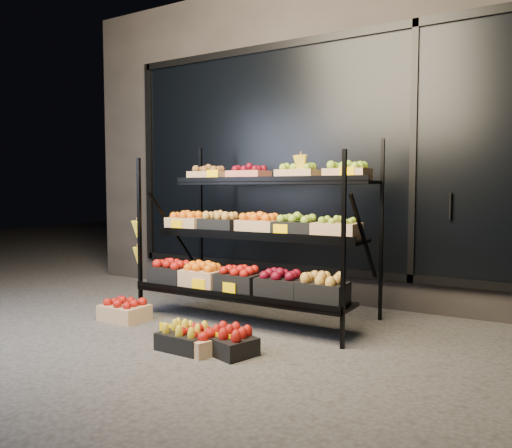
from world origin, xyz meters
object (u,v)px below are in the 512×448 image
Objects in this scene: display_rack at (253,235)px; floor_crate_midright at (199,340)px; floor_crate_left at (124,310)px; floor_crate_midleft at (185,338)px.

display_rack is 1.24m from floor_crate_midright.
floor_crate_midright is (0.14, -1.02, -0.70)m from display_rack.
display_rack reaches higher than floor_crate_left.
floor_crate_midright is (1.13, -0.36, -0.01)m from floor_crate_left.
floor_crate_midright is (0.11, 0.02, -0.01)m from floor_crate_midleft.
floor_crate_left is (-0.99, -0.66, -0.69)m from display_rack.
floor_crate_left is 1.18m from floor_crate_midright.
floor_crate_midleft is (0.02, -1.04, -0.70)m from display_rack.
floor_crate_midright is at bearing 11.86° from floor_crate_midleft.
floor_crate_midleft is 0.11m from floor_crate_midright.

